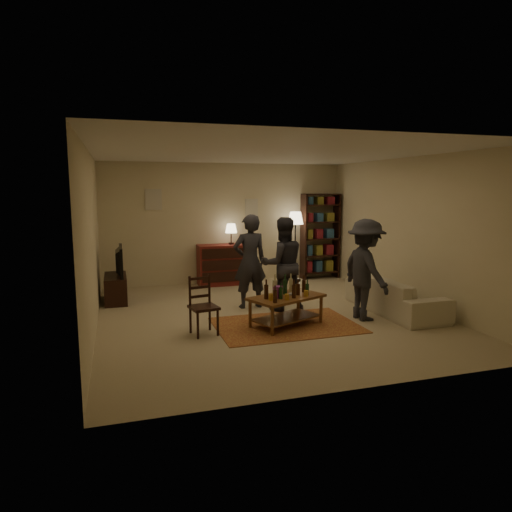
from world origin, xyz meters
name	(u,v)px	position (x,y,z in m)	size (l,w,h in m)	color
floor	(268,316)	(0.00, 0.00, 0.00)	(6.00, 6.00, 0.00)	#C6B793
room_shell	(197,203)	(-0.65, 2.98, 1.81)	(6.00, 6.00, 6.00)	beige
rug	(286,325)	(0.10, -0.62, 0.01)	(2.20, 1.50, 0.01)	maroon
coffee_table	(286,300)	(0.09, -0.62, 0.41)	(1.31, 1.03, 0.81)	brown
dining_chair	(202,303)	(-1.23, -0.62, 0.46)	(0.45, 0.45, 0.88)	black
tv_stand	(116,282)	(-2.44, 1.80, 0.38)	(0.40, 1.00, 1.06)	black
dresser	(221,264)	(-0.19, 2.71, 0.48)	(1.00, 0.50, 1.36)	maroon
bookshelf	(320,235)	(2.25, 2.78, 1.03)	(0.90, 0.34, 2.02)	black
floor_lamp	(295,223)	(1.54, 2.61, 1.36)	(0.36, 0.36, 1.61)	black
sofa	(395,295)	(2.20, -0.40, 0.30)	(2.08, 0.81, 0.61)	beige
person_left	(250,261)	(-0.13, 0.63, 0.84)	(0.61, 0.40, 1.69)	#292A32
person_right	(283,264)	(0.36, 0.28, 0.82)	(0.80, 0.62, 1.65)	#292A32
person_by_sofa	(366,270)	(1.45, -0.66, 0.82)	(1.07, 0.61, 1.65)	#292A31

